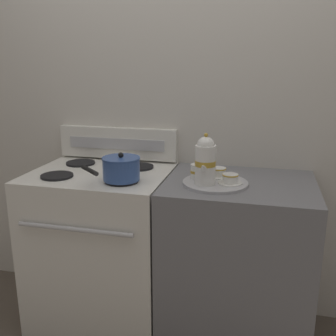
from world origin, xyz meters
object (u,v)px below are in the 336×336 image
Objects in this scene: serving_tray at (215,183)px; teacup_left at (230,179)px; stove at (103,247)px; saucepan at (121,168)px; teapot at (205,161)px; teacup_right at (219,172)px; creamer_jug at (197,172)px.

teacup_left is at bearing -11.07° from serving_tray.
serving_tray is (0.66, -0.07, 0.47)m from stove.
saucepan reaches higher than serving_tray.
stove is at bearing 173.70° from teacup_left.
saucepan reaches higher than stove.
stove is 2.84× the size of serving_tray.
serving_tray is at bearing 47.83° from teapot.
teapot is 0.18m from teacup_right.
saucepan reaches higher than creamer_jug.
teapot is at bearing -10.81° from stove.
teacup_right is 1.56× the size of creamer_jug.
saucepan reaches higher than teacup_right.
serving_tray is 4.31× the size of creamer_jug.
saucepan is at bearing -38.13° from stove.
teacup_right is at bearing 19.11° from saucepan.
serving_tray is 1.29× the size of teapot.
teacup_left is at bearing 16.60° from teapot.
stove is 0.59m from saucepan.
saucepan is at bearing -160.89° from teacup_right.
stove is 7.83× the size of teacup_left.
serving_tray is 0.10m from teacup_right.
creamer_jug is (0.56, -0.04, 0.52)m from stove.
teacup_right is at bearing 86.93° from serving_tray.
saucepan is 2.41× the size of teacup_left.
stove is 0.87m from teapot.
teapot reaches higher than serving_tray.
saucepan is at bearing -170.82° from serving_tray.
teacup_left is 0.18m from creamer_jug.
serving_tray is 2.76× the size of teacup_right.
teacup_right is (-0.07, 0.11, 0.00)m from teacup_left.
saucepan is 3.77× the size of creamer_jug.
teacup_left is at bearing 6.45° from saucepan.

